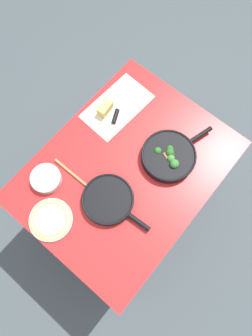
{
  "coord_description": "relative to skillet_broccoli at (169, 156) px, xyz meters",
  "views": [
    {
      "loc": [
        0.37,
        0.31,
        2.23
      ],
      "look_at": [
        0.0,
        0.0,
        0.77
      ],
      "focal_mm": 32.0,
      "sensor_mm": 36.0,
      "label": 1
    }
  ],
  "objects": [
    {
      "name": "ground_plane",
      "position": [
        0.19,
        -0.13,
        -0.78
      ],
      "size": [
        14.0,
        14.0,
        0.0
      ],
      "primitive_type": "plane",
      "color": "#424C51"
    },
    {
      "name": "dining_table_red",
      "position": [
        0.19,
        -0.13,
        -0.12
      ],
      "size": [
        1.1,
        0.84,
        0.75
      ],
      "color": "red",
      "rests_on": "ground_plane"
    },
    {
      "name": "skillet_broccoli",
      "position": [
        0.0,
        0.0,
        0.0
      ],
      "size": [
        0.42,
        0.29,
        0.08
      ],
      "rotation": [
        0.0,
        0.0,
        2.86
      ],
      "color": "black",
      "rests_on": "dining_table_red"
    },
    {
      "name": "skillet_eggs",
      "position": [
        0.38,
        -0.09,
        -0.01
      ],
      "size": [
        0.26,
        0.38,
        0.04
      ],
      "rotation": [
        0.0,
        0.0,
        1.64
      ],
      "color": "black",
      "rests_on": "dining_table_red"
    },
    {
      "name": "wooden_spoon",
      "position": [
        0.39,
        -0.23,
        -0.02
      ],
      "size": [
        0.04,
        0.36,
        0.02
      ],
      "rotation": [
        0.0,
        0.0,
        1.58
      ],
      "color": "#A87A4C",
      "rests_on": "dining_table_red"
    },
    {
      "name": "parchment_sheet",
      "position": [
        -0.06,
        -0.41,
        -0.03
      ],
      "size": [
        0.4,
        0.25,
        0.0
      ],
      "color": "beige",
      "rests_on": "dining_table_red"
    },
    {
      "name": "grater_knife",
      "position": [
        -0.06,
        -0.39,
        -0.02
      ],
      "size": [
        0.27,
        0.14,
        0.02
      ],
      "rotation": [
        0.0,
        0.0,
        3.58
      ],
      "color": "silver",
      "rests_on": "dining_table_red"
    },
    {
      "name": "cheese_block",
      "position": [
        0.0,
        -0.44,
        -0.0
      ],
      "size": [
        0.1,
        0.06,
        0.06
      ],
      "color": "#E0C15B",
      "rests_on": "dining_table_red"
    },
    {
      "name": "dinner_plate_stack",
      "position": [
        0.63,
        -0.25,
        -0.02
      ],
      "size": [
        0.22,
        0.22,
        0.03
      ],
      "color": "silver",
      "rests_on": "dining_table_red"
    },
    {
      "name": "prep_bowl_steel",
      "position": [
        0.5,
        -0.41,
        -0.01
      ],
      "size": [
        0.16,
        0.16,
        0.04
      ],
      "color": "#B7B7BC",
      "rests_on": "dining_table_red"
    }
  ]
}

